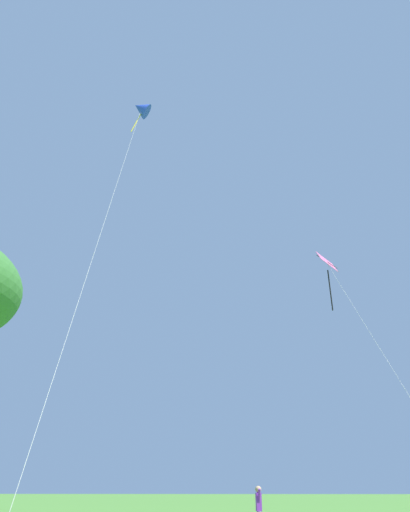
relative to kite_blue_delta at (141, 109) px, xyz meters
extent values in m
cone|color=blue|center=(0.00, 0.04, 0.07)|extent=(1.22, 1.10, 1.11)
cylinder|color=yellow|center=(-0.19, -0.12, -0.95)|extent=(0.44, 0.37, 1.33)
cylinder|color=silver|center=(0.18, -5.80, -9.92)|extent=(0.36, 11.69, 19.82)
cube|color=pink|center=(9.65, 4.91, -6.89)|extent=(1.11, 1.46, 1.31)
cylinder|color=#3F382D|center=(9.65, 4.91, -6.89)|extent=(1.11, 0.21, 0.77)
cylinder|color=black|center=(9.68, 4.89, -8.53)|extent=(0.14, 0.13, 2.29)
cylinder|color=silver|center=(11.14, 0.81, -13.42)|extent=(3.00, 8.20, 12.84)
cube|color=purple|center=(5.39, -0.06, -18.66)|extent=(0.23, 0.25, 0.64)
cylinder|color=purple|center=(5.41, -0.19, -18.50)|extent=(0.14, 0.30, 0.60)
cylinder|color=purple|center=(5.36, 0.07, -18.50)|extent=(0.14, 0.30, 0.60)
sphere|color=tan|center=(5.39, -0.06, -18.23)|extent=(0.23, 0.23, 0.23)
camera|label=1|loc=(4.97, -22.14, -18.22)|focal=37.42mm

